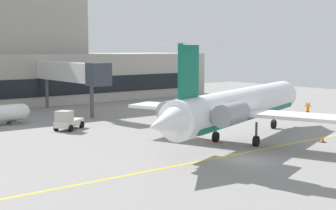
{
  "coord_description": "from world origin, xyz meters",
  "views": [
    {
      "loc": [
        -26.32,
        -24.75,
        8.32
      ],
      "look_at": [
        1.49,
        10.71,
        3.0
      ],
      "focal_mm": 52.13,
      "sensor_mm": 36.0,
      "label": 1
    }
  ],
  "objects": [
    {
      "name": "belt_loader",
      "position": [
        -4.2,
        20.0,
        0.93
      ],
      "size": [
        3.73,
        3.3,
        2.04
      ],
      "color": "silver",
      "rests_on": "ground"
    },
    {
      "name": "jet_bridge_east",
      "position": [
        1.93,
        30.9,
        5.18
      ],
      "size": [
        2.4,
        16.79,
        6.58
      ],
      "color": "silver",
      "rests_on": "ground"
    },
    {
      "name": "marshaller",
      "position": [
        21.4,
        9.61,
        1.02
      ],
      "size": [
        0.37,
        0.81,
        1.99
      ],
      "color": "#191E33",
      "rests_on": "ground"
    },
    {
      "name": "safety_cone_bravo",
      "position": [
        8.44,
        14.63,
        0.25
      ],
      "size": [
        0.47,
        0.47,
        0.55
      ],
      "color": "orange",
      "rests_on": "ground"
    },
    {
      "name": "safety_cone_charlie",
      "position": [
        10.61,
        0.18,
        0.25
      ],
      "size": [
        0.47,
        0.47,
        0.55
      ],
      "color": "orange",
      "rests_on": "ground"
    },
    {
      "name": "regional_jet",
      "position": [
        4.47,
        4.53,
        3.27
      ],
      "size": [
        27.56,
        20.15,
        8.7
      ],
      "color": "white",
      "rests_on": "ground"
    },
    {
      "name": "baggage_tug",
      "position": [
        12.73,
        22.32,
        0.85
      ],
      "size": [
        3.25,
        3.2,
        1.87
      ],
      "color": "#E5B20C",
      "rests_on": "ground"
    },
    {
      "name": "ground",
      "position": [
        0.0,
        0.0,
        -0.05
      ],
      "size": [
        120.0,
        120.0,
        0.11
      ],
      "color": "gray"
    }
  ]
}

